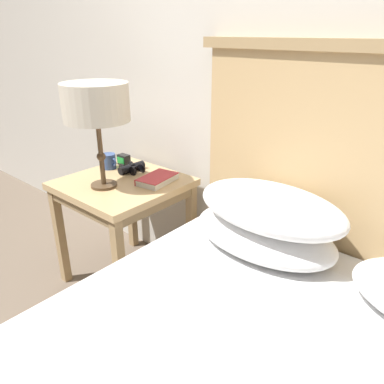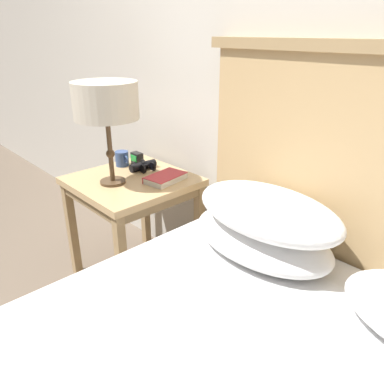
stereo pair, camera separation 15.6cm
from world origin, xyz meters
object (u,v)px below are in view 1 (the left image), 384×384
Objects in this scene: nightstand at (123,195)px; table_lamp at (96,104)px; book_on_nightstand at (157,179)px; coffee_mug at (109,161)px; alarm_clock at (124,160)px; binoculars_pair at (132,168)px.

nightstand is 0.50m from table_lamp.
book_on_nightstand is 0.36m from coffee_mug.
table_lamp reaches higher than coffee_mug.
alarm_clock is (-0.19, 0.17, 0.11)m from nightstand.
nightstand is at bearing -144.83° from book_on_nightstand.
book_on_nightstand is at bearing -5.15° from binoculars_pair.
table_lamp is 3.15× the size of binoculars_pair.
table_lamp is 0.47m from book_on_nightstand.
alarm_clock is at bearing 169.10° from book_on_nightstand.
table_lamp is 0.45m from binoculars_pair.
table_lamp is 4.90× the size of coffee_mug.
binoculars_pair is at bearing 118.20° from nightstand.
binoculars_pair is 0.15m from coffee_mug.
nightstand is at bearing -61.80° from binoculars_pair.
coffee_mug reaches higher than alarm_clock.
binoculars_pair is (-0.22, 0.02, 0.01)m from book_on_nightstand.
table_lamp is at bearing -57.03° from alarm_clock.
nightstand is 0.18m from binoculars_pair.
nightstand is at bearing -41.80° from alarm_clock.
coffee_mug reaches higher than book_on_nightstand.
table_lamp reaches higher than book_on_nightstand.
coffee_mug is at bearing -160.35° from binoculars_pair.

